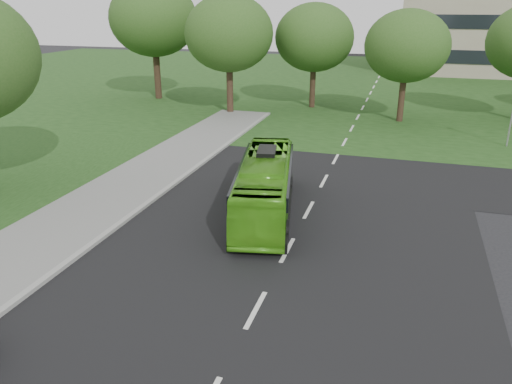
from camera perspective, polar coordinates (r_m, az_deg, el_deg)
ground at (r=16.88m, az=1.98°, el=-9.69°), size 160.00×160.00×0.00m
street_surfaces at (r=38.02m, az=10.46°, el=7.48°), size 120.00×120.00×0.15m
tree_park_a at (r=41.14m, az=-3.12°, el=17.63°), size 7.00×7.00×9.30m
tree_park_b at (r=43.92m, az=6.70°, el=17.12°), size 6.61×6.61×8.66m
tree_park_c at (r=39.69m, az=16.87°, el=15.66°), size 6.20×6.20×8.24m
tree_park_f at (r=48.80m, az=-11.64°, el=18.83°), size 7.96×7.96×10.62m
bus at (r=21.38m, az=1.04°, el=0.71°), size 3.76×8.99×2.44m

